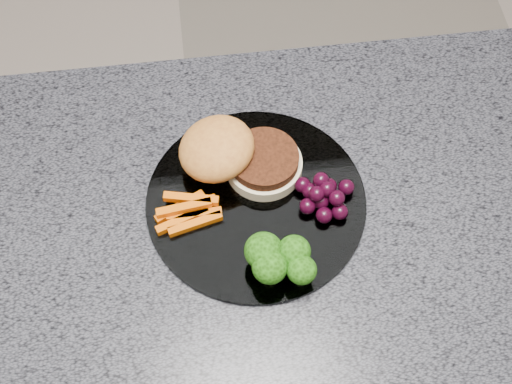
% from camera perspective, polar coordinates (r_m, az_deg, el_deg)
% --- Properties ---
extents(island_cabinet, '(1.20, 0.60, 0.86)m').
position_cam_1_polar(island_cabinet, '(1.25, -3.95, -14.65)').
color(island_cabinet, brown).
rests_on(island_cabinet, ground).
extents(countertop, '(1.20, 0.60, 0.04)m').
position_cam_1_polar(countertop, '(0.83, -5.82, -6.29)').
color(countertop, '#44454E').
rests_on(countertop, island_cabinet).
extents(plate, '(0.26, 0.26, 0.01)m').
position_cam_1_polar(plate, '(0.84, -0.00, -0.79)').
color(plate, white).
rests_on(plate, countertop).
extents(burger, '(0.16, 0.12, 0.05)m').
position_cam_1_polar(burger, '(0.85, -1.81, 2.91)').
color(burger, beige).
rests_on(burger, plate).
extents(carrot_sticks, '(0.08, 0.06, 0.02)m').
position_cam_1_polar(carrot_sticks, '(0.83, -5.47, -1.53)').
color(carrot_sticks, '#D95903').
rests_on(carrot_sticks, plate).
extents(broccoli, '(0.08, 0.06, 0.05)m').
position_cam_1_polar(broccoli, '(0.77, 1.79, -5.36)').
color(broccoli, '#609335').
rests_on(broccoli, plate).
extents(grape_bunch, '(0.07, 0.06, 0.03)m').
position_cam_1_polar(grape_bunch, '(0.83, 5.50, -0.29)').
color(grape_bunch, black).
rests_on(grape_bunch, plate).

